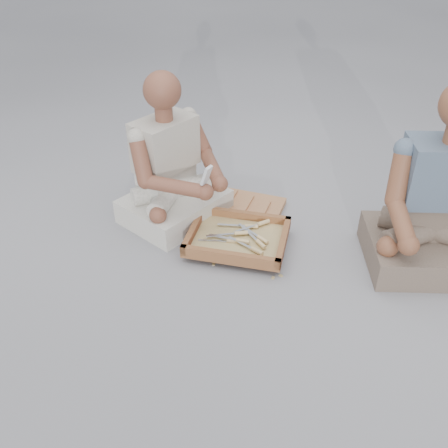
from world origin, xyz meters
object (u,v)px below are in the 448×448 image
Objects in this scene: carved_panel at (235,207)px; tool_tray at (238,238)px; craftsman at (172,173)px; companion at (438,210)px.

tool_tray is at bearing -56.31° from carved_panel.
carved_panel is 0.63× the size of craftsman.
tool_tray is 0.52m from craftsman.
carved_panel is 0.45m from craftsman.
craftsman is (-0.46, 0.05, 0.23)m from tool_tray.
tool_tray is 0.99m from companion.
companion reaches higher than carved_panel.
tool_tray is 0.66× the size of companion.
companion is at bearing 26.03° from tool_tray.
carved_panel is at bearing 123.69° from tool_tray.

